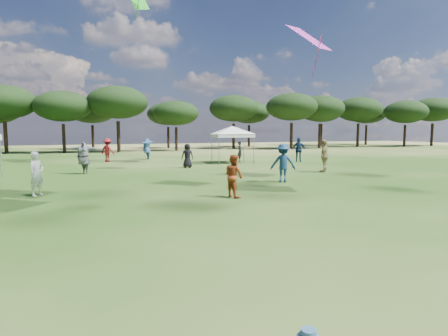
# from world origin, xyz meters

# --- Properties ---
(tree_line) EXTENTS (108.78, 17.63, 7.77)m
(tree_line) POSITION_xyz_m (2.39, 47.41, 5.42)
(tree_line) COLOR black
(tree_line) RESTS_ON ground
(tent_right) EXTENTS (5.63, 5.63, 3.11)m
(tent_right) POSITION_xyz_m (9.65, 25.67, 2.69)
(tent_right) COLOR gray
(tent_right) RESTS_ON ground
(festival_crowd) EXTENTS (29.32, 21.24, 1.93)m
(festival_crowd) POSITION_xyz_m (0.44, 23.25, 0.90)
(festival_crowd) COLOR #923C18
(festival_crowd) RESTS_ON ground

